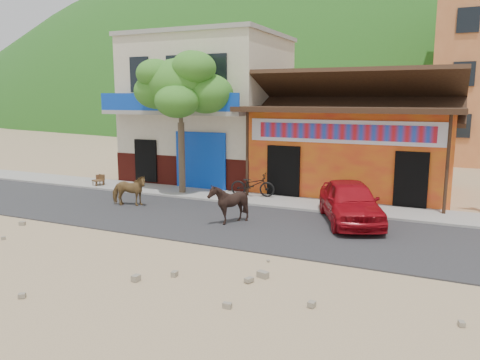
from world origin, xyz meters
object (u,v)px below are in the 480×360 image
Objects in this scene: red_car at (350,201)px; scooter at (253,185)px; tree at (181,122)px; cow_dark at (228,203)px; cafe_chair_left at (98,175)px; cafe_chair_right at (100,176)px; cow_tan at (129,191)px.

scooter is (-4.44, 2.13, -0.14)m from red_car.
red_car is at bearing -12.31° from tree.
tree is 4.02m from scooter.
cow_dark is (3.92, -3.49, -2.40)m from tree.
cafe_chair_left is at bearing 85.98° from scooter.
cafe_chair_left is (-11.94, 1.35, -0.16)m from red_car.
cow_dark is 8.97m from cafe_chair_right.
cow_tan is 5.00m from scooter.
cow_tan is 4.48m from cafe_chair_left.
cafe_chair_right is (-8.32, 3.32, -0.16)m from cow_dark.
cafe_chair_left is (-7.50, -0.77, -0.02)m from scooter.
tree reaches higher than cow_dark.
tree is at bearing 144.36° from red_car.
scooter is at bearing 131.09° from red_car.
cafe_chair_right is at bearing -128.73° from cow_dark.
cow_tan reaches higher than scooter.
cow_tan is 0.76× the size of scooter.
tree reaches higher than scooter.
tree is 4.42× the size of cow_dark.
tree is at bearing -33.27° from cow_tan.
tree is 5.09m from cafe_chair_left.
cafe_chair_right is (-11.94, 1.48, -0.19)m from red_car.
cow_dark is at bearing -178.19° from scooter.
cow_tan is (-0.68, -2.79, -2.48)m from tree.
cafe_chair_left is at bearing -121.52° from cafe_chair_right.
scooter is 7.54m from cafe_chair_left.
tree is at bearing -148.64° from cow_dark.
cow_dark is 0.73× the size of scooter.
red_car is 2.23× the size of scooter.
tree is 3.24× the size of scooter.
cafe_chair_left is (-4.40, -0.29, -2.53)m from tree.
cow_tan is 1.52× the size of cafe_chair_left.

